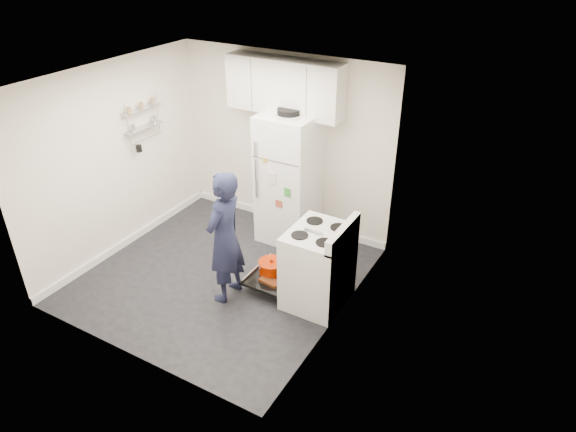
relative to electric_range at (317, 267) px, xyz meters
The scene contains 7 objects.
room 1.49m from the electric_range, behind, with size 3.21×3.21×2.51m.
electric_range is the anchor object (origin of this frame).
open_oven_door 0.66m from the electric_range, behind, with size 0.55×0.70×0.24m.
refrigerator 1.55m from the electric_range, 132.24° to the left, with size 0.72×0.74×1.88m.
upper_cabinets 2.38m from the electric_range, 132.27° to the left, with size 1.60×0.33×0.70m, color silver.
wall_shelf_rack 3.05m from the electric_range, behind, with size 0.14×0.60×0.61m.
person 1.11m from the electric_range, 155.68° to the right, with size 0.59×0.39×1.62m, color #181C37.
Camera 1 is at (3.36, -4.22, 3.89)m, focal length 32.00 mm.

